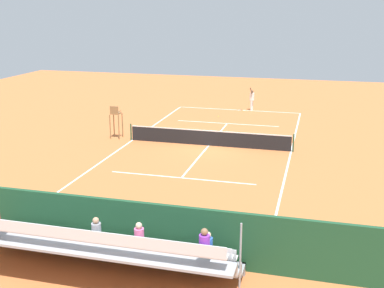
{
  "coord_description": "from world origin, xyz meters",
  "views": [
    {
      "loc": [
        -6.39,
        28.07,
        8.28
      ],
      "look_at": [
        0.0,
        4.0,
        1.2
      ],
      "focal_mm": 45.51,
      "sensor_mm": 36.0,
      "label": 1
    }
  ],
  "objects_px": {
    "tennis_net": "(209,138)",
    "equipment_bag": "(147,243)",
    "tennis_ball_near": "(218,116)",
    "bleacher_stand": "(103,247)",
    "tennis_racket": "(244,110)",
    "tennis_player": "(252,98)",
    "courtside_bench": "(204,239)",
    "umpire_chair": "(116,118)"
  },
  "relations": [
    {
      "from": "tennis_player",
      "to": "tennis_racket",
      "type": "relative_size",
      "value": 3.38
    },
    {
      "from": "tennis_net",
      "to": "equipment_bag",
      "type": "distance_m",
      "value": 13.43
    },
    {
      "from": "tennis_net",
      "to": "tennis_player",
      "type": "height_order",
      "value": "tennis_player"
    },
    {
      "from": "bleacher_stand",
      "to": "tennis_player",
      "type": "distance_m",
      "value": 26.52
    },
    {
      "from": "equipment_bag",
      "to": "tennis_player",
      "type": "height_order",
      "value": "tennis_player"
    },
    {
      "from": "equipment_bag",
      "to": "tennis_ball_near",
      "type": "relative_size",
      "value": 13.64
    },
    {
      "from": "tennis_ball_near",
      "to": "tennis_racket",
      "type": "bearing_deg",
      "value": -119.9
    },
    {
      "from": "bleacher_stand",
      "to": "tennis_player",
      "type": "height_order",
      "value": "bleacher_stand"
    },
    {
      "from": "courtside_bench",
      "to": "bleacher_stand",
      "type": "bearing_deg",
      "value": 36.79
    },
    {
      "from": "bleacher_stand",
      "to": "tennis_ball_near",
      "type": "distance_m",
      "value": 23.56
    },
    {
      "from": "umpire_chair",
      "to": "bleacher_stand",
      "type": "bearing_deg",
      "value": 112.04
    },
    {
      "from": "umpire_chair",
      "to": "tennis_racket",
      "type": "xyz_separation_m",
      "value": [
        -6.67,
        -10.7,
        -1.3
      ]
    },
    {
      "from": "equipment_bag",
      "to": "tennis_player",
      "type": "bearing_deg",
      "value": -90.48
    },
    {
      "from": "umpire_chair",
      "to": "tennis_player",
      "type": "xyz_separation_m",
      "value": [
        -7.26,
        -10.96,
        -0.3
      ]
    },
    {
      "from": "tennis_net",
      "to": "bleacher_stand",
      "type": "height_order",
      "value": "bleacher_stand"
    },
    {
      "from": "tennis_net",
      "to": "tennis_ball_near",
      "type": "distance_m",
      "value": 8.23
    },
    {
      "from": "bleacher_stand",
      "to": "tennis_racket",
      "type": "bearing_deg",
      "value": -90.81
    },
    {
      "from": "courtside_bench",
      "to": "equipment_bag",
      "type": "xyz_separation_m",
      "value": [
        2.05,
        0.13,
        -0.38
      ]
    },
    {
      "from": "tennis_player",
      "to": "tennis_racket",
      "type": "xyz_separation_m",
      "value": [
        0.59,
        0.26,
        -1.0
      ]
    },
    {
      "from": "courtside_bench",
      "to": "tennis_ball_near",
      "type": "xyz_separation_m",
      "value": [
        4.01,
        -21.41,
        -0.53
      ]
    },
    {
      "from": "tennis_player",
      "to": "tennis_ball_near",
      "type": "bearing_deg",
      "value": 54.16
    },
    {
      "from": "bleacher_stand",
      "to": "equipment_bag",
      "type": "distance_m",
      "value": 2.24
    },
    {
      "from": "equipment_bag",
      "to": "bleacher_stand",
      "type": "bearing_deg",
      "value": 68.97
    },
    {
      "from": "umpire_chair",
      "to": "tennis_ball_near",
      "type": "bearing_deg",
      "value": -122.61
    },
    {
      "from": "tennis_player",
      "to": "tennis_racket",
      "type": "height_order",
      "value": "tennis_player"
    },
    {
      "from": "umpire_chair",
      "to": "tennis_ball_near",
      "type": "distance_m",
      "value": 9.53
    },
    {
      "from": "tennis_player",
      "to": "courtside_bench",
      "type": "bearing_deg",
      "value": 94.32
    },
    {
      "from": "courtside_bench",
      "to": "equipment_bag",
      "type": "distance_m",
      "value": 2.09
    },
    {
      "from": "tennis_ball_near",
      "to": "tennis_net",
      "type": "bearing_deg",
      "value": 97.75
    },
    {
      "from": "tennis_net",
      "to": "equipment_bag",
      "type": "height_order",
      "value": "tennis_net"
    },
    {
      "from": "tennis_ball_near",
      "to": "tennis_player",
      "type": "bearing_deg",
      "value": -125.84
    },
    {
      "from": "tennis_net",
      "to": "umpire_chair",
      "type": "bearing_deg",
      "value": -1.7
    },
    {
      "from": "tennis_racket",
      "to": "tennis_player",
      "type": "bearing_deg",
      "value": -156.43
    },
    {
      "from": "tennis_net",
      "to": "equipment_bag",
      "type": "xyz_separation_m",
      "value": [
        -0.85,
        13.4,
        -0.32
      ]
    },
    {
      "from": "tennis_net",
      "to": "courtside_bench",
      "type": "bearing_deg",
      "value": 102.32
    },
    {
      "from": "tennis_ball_near",
      "to": "courtside_bench",
      "type": "bearing_deg",
      "value": 100.6
    },
    {
      "from": "umpire_chair",
      "to": "courtside_bench",
      "type": "distance_m",
      "value": 16.26
    },
    {
      "from": "umpire_chair",
      "to": "equipment_bag",
      "type": "xyz_separation_m",
      "value": [
        -7.05,
        13.58,
        -1.13
      ]
    },
    {
      "from": "bleacher_stand",
      "to": "umpire_chair",
      "type": "height_order",
      "value": "bleacher_stand"
    },
    {
      "from": "courtside_bench",
      "to": "tennis_racket",
      "type": "xyz_separation_m",
      "value": [
        2.43,
        -24.15,
        -0.54
      ]
    },
    {
      "from": "bleacher_stand",
      "to": "tennis_player",
      "type": "xyz_separation_m",
      "value": [
        -0.96,
        -26.51,
        0.09
      ]
    },
    {
      "from": "umpire_chair",
      "to": "equipment_bag",
      "type": "bearing_deg",
      "value": 117.44
    }
  ]
}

